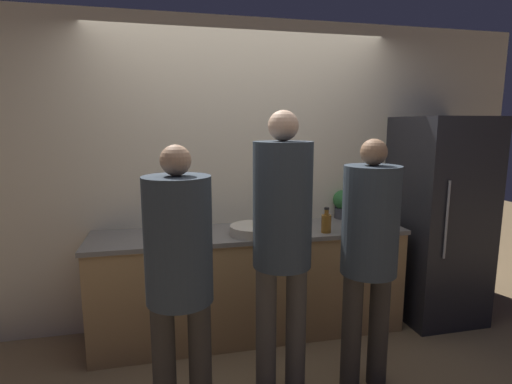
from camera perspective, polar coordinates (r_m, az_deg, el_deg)
name	(u,v)px	position (r m, az deg, el deg)	size (l,w,h in m)	color
ground_plane	(260,353)	(3.30, 0.60, -22.01)	(14.00, 14.00, 0.00)	#8C704C
wall_back	(243,175)	(3.48, -1.92, 2.49)	(5.20, 0.06, 2.60)	beige
counter	(250,281)	(3.41, -0.82, -12.62)	(2.53, 0.64, 0.88)	tan
refrigerator	(437,219)	(3.91, 24.47, -3.54)	(0.68, 0.74, 1.80)	#232328
person_left	(179,266)	(2.22, -10.92, -10.31)	(0.36, 0.36, 1.63)	#38332D
person_center	(282,231)	(2.44, 3.76, -5.52)	(0.36, 0.36, 1.81)	#4C4742
person_right	(369,244)	(2.65, 15.88, -7.12)	(0.35, 0.35, 1.65)	#38332D
fruit_bowl	(254,230)	(3.13, -0.35, -5.41)	(0.37, 0.37, 0.11)	beige
utensil_crock	(296,215)	(3.49, 5.74, -3.29)	(0.11, 0.11, 0.25)	#ADA393
bottle_green	(382,220)	(3.46, 17.56, -3.88)	(0.07, 0.07, 0.18)	#236033
bottle_amber	(326,223)	(3.23, 10.00, -4.34)	(0.08, 0.08, 0.20)	brown
cup_yellow	(381,220)	(3.61, 17.48, -3.79)	(0.08, 0.08, 0.08)	gold
potted_plant	(343,203)	(3.73, 12.27, -1.57)	(0.18, 0.18, 0.26)	#3D3D42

